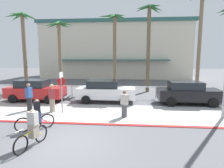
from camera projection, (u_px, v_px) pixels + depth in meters
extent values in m
plane|color=#5B5B60|center=(102.00, 94.00, 17.57)|extent=(80.00, 80.00, 0.00)
cube|color=beige|center=(89.00, 113.00, 11.85)|extent=(44.00, 4.00, 0.02)
cube|color=maroon|center=(81.00, 124.00, 9.87)|extent=(44.00, 0.24, 0.03)
cube|color=beige|center=(116.00, 52.00, 33.02)|extent=(23.79, 8.63, 8.66)
cube|color=#2D605B|center=(116.00, 25.00, 32.37)|extent=(24.39, 9.23, 0.50)
cube|color=#2D605B|center=(113.00, 60.00, 28.46)|extent=(16.65, 1.20, 0.16)
cylinder|color=white|center=(99.00, 86.00, 15.94)|extent=(18.89, 0.08, 0.08)
cylinder|color=white|center=(20.00, 91.00, 16.63)|extent=(0.08, 0.08, 1.00)
cylinder|color=white|center=(46.00, 91.00, 16.42)|extent=(0.08, 0.08, 1.00)
cylinder|color=white|center=(72.00, 92.00, 16.22)|extent=(0.08, 0.08, 1.00)
cylinder|color=white|center=(99.00, 92.00, 16.02)|extent=(0.08, 0.08, 1.00)
cylinder|color=white|center=(127.00, 93.00, 15.81)|extent=(0.08, 0.08, 1.00)
cylinder|color=white|center=(156.00, 93.00, 15.61)|extent=(0.08, 0.08, 1.00)
cylinder|color=white|center=(185.00, 94.00, 15.40)|extent=(0.08, 0.08, 1.00)
cylinder|color=white|center=(215.00, 94.00, 15.20)|extent=(0.08, 0.08, 1.00)
cylinder|color=gray|center=(62.00, 96.00, 11.63)|extent=(0.08, 0.08, 2.20)
cube|color=white|center=(61.00, 75.00, 11.45)|extent=(0.04, 0.56, 0.36)
cylinder|color=red|center=(61.00, 82.00, 11.50)|extent=(0.52, 0.03, 0.52)
cylinder|color=#756047|center=(25.00, 53.00, 18.75)|extent=(0.36, 0.36, 7.61)
cone|color=#2D6B33|center=(29.00, 16.00, 18.19)|extent=(1.42, 0.32, 0.80)
cone|color=#2D6B33|center=(30.00, 17.00, 18.79)|extent=(1.27, 1.47, 0.73)
cone|color=#2D6B33|center=(25.00, 17.00, 19.15)|extent=(0.74, 1.94, 0.60)
cone|color=#2D6B33|center=(17.00, 17.00, 18.71)|extent=(1.89, 1.13, 0.83)
cone|color=#2D6B33|center=(13.00, 15.00, 17.96)|extent=(1.63, 1.01, 0.75)
cone|color=#2D6B33|center=(16.00, 14.00, 17.51)|extent=(0.67, 1.64, 0.65)
cone|color=#2D6B33|center=(24.00, 14.00, 17.57)|extent=(1.31, 1.53, 0.75)
cylinder|color=#846B4C|center=(60.00, 56.00, 21.01)|extent=(0.36, 0.36, 7.16)
cone|color=#2D6B33|center=(66.00, 24.00, 20.45)|extent=(1.69, 0.32, 0.63)
cone|color=#2D6B33|center=(65.00, 25.00, 20.94)|extent=(1.36, 1.22, 0.77)
cone|color=#2D6B33|center=(63.00, 25.00, 21.30)|extent=(0.61, 1.71, 0.62)
cone|color=#2D6B33|center=(57.00, 26.00, 21.36)|extent=(1.23, 1.81, 0.70)
cone|color=#2D6B33|center=(52.00, 25.00, 20.91)|extent=(1.86, 0.94, 0.80)
cone|color=#2D6B33|center=(52.00, 24.00, 20.34)|extent=(1.57, 0.83, 0.71)
cone|color=#2D6B33|center=(54.00, 24.00, 19.98)|extent=(1.02, 1.45, 0.80)
cone|color=#2D6B33|center=(57.00, 23.00, 19.63)|extent=(0.64, 1.91, 0.68)
cone|color=#2D6B33|center=(63.00, 23.00, 19.87)|extent=(1.67, 1.48, 0.60)
cylinder|color=#756047|center=(115.00, 53.00, 20.00)|extent=(0.36, 0.36, 7.72)
cone|color=#2D6B33|center=(122.00, 17.00, 19.42)|extent=(1.52, 0.32, 0.73)
cone|color=#2D6B33|center=(119.00, 18.00, 19.99)|extent=(1.18, 1.37, 0.74)
cone|color=#2D6B33|center=(114.00, 19.00, 20.36)|extent=(0.72, 1.88, 0.80)
cone|color=#2D6B33|center=(109.00, 19.00, 19.82)|extent=(1.42, 0.91, 0.81)
cone|color=#2D6B33|center=(106.00, 16.00, 19.15)|extent=(1.87, 1.12, 0.63)
cone|color=#2D6B33|center=(112.00, 16.00, 18.63)|extent=(0.74, 1.94, 0.83)
cone|color=#2D6B33|center=(120.00, 15.00, 18.74)|extent=(1.40, 1.64, 0.64)
cylinder|color=brown|center=(148.00, 50.00, 18.45)|extent=(0.36, 0.36, 8.27)
cone|color=#235B2D|center=(156.00, 8.00, 17.84)|extent=(1.38, 0.32, 0.80)
cone|color=#235B2D|center=(155.00, 10.00, 18.48)|extent=(1.59, 1.59, 0.83)
cone|color=#235B2D|center=(149.00, 10.00, 18.67)|extent=(0.32, 1.66, 0.80)
cone|color=#235B2D|center=(142.00, 9.00, 18.57)|extent=(1.54, 1.54, 0.57)
cone|color=#235B2D|center=(143.00, 7.00, 17.93)|extent=(1.30, 0.32, 0.59)
cone|color=#235B2D|center=(144.00, 7.00, 17.41)|extent=(1.39, 1.39, 0.84)
cone|color=#235B2D|center=(151.00, 6.00, 17.01)|extent=(0.32, 1.88, 0.78)
cone|color=#235B2D|center=(155.00, 6.00, 17.38)|extent=(1.20, 1.20, 0.57)
cylinder|color=#846B4C|center=(199.00, 43.00, 19.19)|extent=(0.36, 0.36, 9.73)
cube|color=red|center=(36.00, 92.00, 14.92)|extent=(4.40, 1.80, 0.80)
cube|color=#1E2328|center=(33.00, 83.00, 14.84)|extent=(2.29, 1.58, 0.56)
cylinder|color=black|center=(58.00, 95.00, 15.74)|extent=(0.66, 0.22, 0.66)
cylinder|color=black|center=(49.00, 100.00, 13.96)|extent=(0.66, 0.22, 0.66)
cylinder|color=black|center=(26.00, 94.00, 15.98)|extent=(0.66, 0.22, 0.66)
cylinder|color=black|center=(13.00, 99.00, 14.21)|extent=(0.66, 0.22, 0.66)
cube|color=white|center=(106.00, 93.00, 14.60)|extent=(4.40, 1.80, 0.80)
cube|color=#1E2328|center=(103.00, 84.00, 14.52)|extent=(2.29, 1.58, 0.56)
cylinder|color=black|center=(125.00, 96.00, 15.42)|extent=(0.66, 0.22, 0.66)
cylinder|color=black|center=(124.00, 101.00, 13.64)|extent=(0.66, 0.22, 0.66)
cylinder|color=black|center=(91.00, 95.00, 15.66)|extent=(0.66, 0.22, 0.66)
cylinder|color=black|center=(86.00, 100.00, 13.89)|extent=(0.66, 0.22, 0.66)
cube|color=black|center=(188.00, 94.00, 13.90)|extent=(4.40, 1.80, 0.80)
cube|color=#1E2328|center=(185.00, 85.00, 13.82)|extent=(2.29, 1.58, 0.56)
cylinder|color=black|center=(203.00, 97.00, 14.72)|extent=(0.66, 0.22, 0.66)
cylinder|color=black|center=(213.00, 103.00, 12.94)|extent=(0.66, 0.22, 0.66)
cylinder|color=black|center=(166.00, 97.00, 14.96)|extent=(0.66, 0.22, 0.66)
cylinder|color=black|center=(171.00, 102.00, 13.19)|extent=(0.66, 0.22, 0.66)
torus|color=black|center=(23.00, 125.00, 8.79)|extent=(0.62, 0.47, 0.72)
torus|color=black|center=(47.00, 121.00, 9.34)|extent=(0.62, 0.47, 0.72)
cylinder|color=red|center=(40.00, 119.00, 9.15)|extent=(0.59, 0.44, 0.35)
cylinder|color=red|center=(28.00, 118.00, 8.87)|extent=(0.34, 0.26, 0.07)
cylinder|color=red|center=(38.00, 118.00, 9.09)|extent=(0.05, 0.05, 0.44)
cylinder|color=silver|center=(23.00, 113.00, 8.73)|extent=(0.43, 0.32, 0.04)
cube|color=#384C7A|center=(37.00, 117.00, 9.08)|extent=(0.42, 0.41, 0.52)
cube|color=black|center=(37.00, 106.00, 9.01)|extent=(0.41, 0.43, 0.52)
sphere|color=#9E7556|center=(37.00, 102.00, 8.98)|extent=(0.22, 0.22, 0.22)
torus|color=black|center=(21.00, 145.00, 6.76)|extent=(0.23, 0.71, 0.72)
torus|color=black|center=(41.00, 134.00, 7.79)|extent=(0.23, 0.71, 0.72)
cylinder|color=gold|center=(35.00, 133.00, 7.45)|extent=(0.21, 0.68, 0.35)
cylinder|color=gold|center=(25.00, 135.00, 6.94)|extent=(0.14, 0.38, 0.07)
cylinder|color=gold|center=(34.00, 132.00, 7.35)|extent=(0.05, 0.05, 0.44)
cylinder|color=silver|center=(21.00, 130.00, 6.72)|extent=(0.15, 0.49, 0.04)
cube|color=gray|center=(34.00, 131.00, 7.35)|extent=(0.35, 0.38, 0.52)
cube|color=#B7B2A8|center=(33.00, 118.00, 7.27)|extent=(0.39, 0.33, 0.52)
sphere|color=#D6A884|center=(32.00, 112.00, 7.24)|extent=(0.22, 0.22, 0.22)
cylinder|color=gray|center=(52.00, 105.00, 11.91)|extent=(0.45, 0.45, 0.86)
cube|color=#A33338|center=(52.00, 94.00, 11.80)|extent=(0.47, 0.46, 0.66)
sphere|color=#D6A884|center=(51.00, 86.00, 11.73)|extent=(0.24, 0.24, 0.24)
cylinder|color=#232326|center=(30.00, 104.00, 12.25)|extent=(0.37, 0.37, 0.86)
cube|color=#2D5699|center=(29.00, 93.00, 12.15)|extent=(0.32, 0.44, 0.66)
sphere|color=#9E7556|center=(28.00, 85.00, 12.08)|extent=(0.24, 0.24, 0.24)
cylinder|color=#4C4C51|center=(124.00, 111.00, 10.93)|extent=(0.45, 0.45, 0.75)
cube|color=#B7B2A8|center=(124.00, 100.00, 10.83)|extent=(0.48, 0.45, 0.58)
sphere|color=brown|center=(124.00, 92.00, 10.77)|extent=(0.21, 0.21, 0.21)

